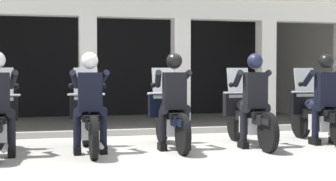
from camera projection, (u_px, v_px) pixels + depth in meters
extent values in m
plane|color=#A8A59E|center=(140.00, 130.00, 11.27)|extent=(80.00, 80.00, 0.00)
cube|color=black|center=(109.00, 66.00, 14.86)|extent=(10.94, 0.24, 2.84)
cube|color=silver|center=(135.00, 8.00, 10.76)|extent=(10.94, 0.36, 0.44)
cube|color=silver|center=(120.00, 5.00, 12.70)|extent=(10.94, 4.73, 0.16)
cube|color=silver|center=(315.00, 66.00, 14.06)|extent=(0.30, 4.73, 2.84)
cube|color=silver|center=(88.00, 75.00, 10.57)|extent=(0.35, 0.36, 2.40)
cube|color=silver|center=(180.00, 75.00, 11.05)|extent=(0.35, 0.36, 2.40)
cube|color=silver|center=(266.00, 75.00, 11.53)|extent=(0.35, 0.36, 2.40)
cube|color=#B7B5AD|center=(140.00, 132.00, 10.37)|extent=(10.54, 0.24, 0.12)
cylinder|color=black|center=(2.00, 130.00, 8.48)|extent=(0.09, 0.64, 0.64)
cube|color=black|center=(2.00, 117.00, 8.47)|extent=(0.14, 0.44, 0.08)
cylinder|color=silver|center=(1.00, 116.00, 8.41)|extent=(0.05, 0.24, 0.53)
cube|color=black|center=(1.00, 107.00, 8.35)|extent=(0.52, 0.16, 0.44)
sphere|color=silver|center=(1.00, 106.00, 8.44)|extent=(0.18, 0.18, 0.18)
cube|color=silver|center=(1.00, 84.00, 8.31)|extent=(0.40, 0.14, 0.54)
cylinder|color=silver|center=(0.00, 95.00, 8.24)|extent=(0.62, 0.04, 0.04)
cylinder|color=silver|center=(5.00, 148.00, 7.44)|extent=(0.07, 0.55, 0.07)
cylinder|color=black|center=(7.00, 113.00, 7.64)|extent=(0.26, 0.29, 0.17)
cylinder|color=black|center=(12.00, 132.00, 7.67)|extent=(0.12, 0.12, 0.53)
cube|color=black|center=(12.00, 153.00, 7.69)|extent=(0.11, 0.26, 0.12)
cylinder|color=black|center=(13.00, 80.00, 7.85)|extent=(0.19, 0.48, 0.31)
sphere|color=black|center=(16.00, 86.00, 8.06)|extent=(0.09, 0.09, 0.09)
cylinder|color=black|center=(85.00, 128.00, 8.80)|extent=(0.09, 0.64, 0.64)
cylinder|color=black|center=(94.00, 138.00, 7.44)|extent=(0.09, 0.64, 0.64)
cube|color=black|center=(85.00, 115.00, 8.79)|extent=(0.14, 0.44, 0.08)
cube|color=silver|center=(89.00, 129.00, 8.07)|extent=(0.28, 0.44, 0.28)
cube|color=black|center=(89.00, 121.00, 8.11)|extent=(0.18, 1.24, 0.16)
ellipsoid|color=#B2B2B7|center=(88.00, 109.00, 8.32)|extent=(0.26, 0.48, 0.22)
cube|color=black|center=(90.00, 118.00, 7.94)|extent=(0.24, 0.52, 0.10)
cube|color=black|center=(93.00, 125.00, 7.49)|extent=(0.16, 0.48, 0.10)
cylinder|color=silver|center=(86.00, 114.00, 8.73)|extent=(0.05, 0.24, 0.53)
cube|color=black|center=(86.00, 106.00, 8.67)|extent=(0.52, 0.16, 0.44)
sphere|color=silver|center=(85.00, 104.00, 8.76)|extent=(0.18, 0.18, 0.18)
cube|color=silver|center=(86.00, 84.00, 8.63)|extent=(0.40, 0.14, 0.54)
cylinder|color=silver|center=(86.00, 94.00, 8.56)|extent=(0.62, 0.04, 0.04)
cylinder|color=silver|center=(100.00, 145.00, 7.77)|extent=(0.07, 0.55, 0.07)
cube|color=black|center=(90.00, 92.00, 7.90)|extent=(0.36, 0.22, 0.60)
cube|color=#591414|center=(89.00, 90.00, 8.02)|extent=(0.05, 0.02, 0.32)
sphere|color=tan|center=(90.00, 62.00, 7.90)|extent=(0.21, 0.21, 0.21)
sphere|color=silver|center=(90.00, 60.00, 7.90)|extent=(0.26, 0.26, 0.26)
cylinder|color=black|center=(99.00, 112.00, 7.97)|extent=(0.26, 0.29, 0.17)
cylinder|color=black|center=(103.00, 129.00, 7.99)|extent=(0.12, 0.12, 0.53)
cube|color=black|center=(103.00, 150.00, 8.01)|extent=(0.11, 0.26, 0.12)
cylinder|color=black|center=(81.00, 112.00, 7.90)|extent=(0.26, 0.29, 0.17)
cylinder|color=black|center=(77.00, 130.00, 7.89)|extent=(0.12, 0.12, 0.53)
cube|color=black|center=(77.00, 151.00, 7.92)|extent=(0.11, 0.26, 0.12)
cylinder|color=black|center=(103.00, 79.00, 8.17)|extent=(0.19, 0.48, 0.31)
sphere|color=black|center=(103.00, 86.00, 8.39)|extent=(0.09, 0.09, 0.09)
cylinder|color=black|center=(75.00, 79.00, 8.06)|extent=(0.19, 0.48, 0.31)
sphere|color=black|center=(71.00, 86.00, 8.26)|extent=(0.09, 0.09, 0.09)
cylinder|color=black|center=(162.00, 125.00, 9.21)|extent=(0.09, 0.64, 0.64)
cylinder|color=black|center=(183.00, 134.00, 7.85)|extent=(0.09, 0.64, 0.64)
cube|color=black|center=(162.00, 113.00, 9.20)|extent=(0.14, 0.44, 0.08)
cube|color=silver|center=(172.00, 127.00, 8.48)|extent=(0.28, 0.44, 0.28)
cube|color=black|center=(171.00, 119.00, 8.52)|extent=(0.18, 1.24, 0.16)
ellipsoid|color=black|center=(168.00, 107.00, 8.73)|extent=(0.26, 0.48, 0.22)
cube|color=black|center=(174.00, 115.00, 8.34)|extent=(0.24, 0.52, 0.10)
cube|color=black|center=(182.00, 123.00, 7.90)|extent=(0.16, 0.48, 0.10)
cylinder|color=silver|center=(163.00, 112.00, 9.14)|extent=(0.05, 0.24, 0.53)
cube|color=black|center=(163.00, 104.00, 9.07)|extent=(0.52, 0.16, 0.44)
sphere|color=silver|center=(162.00, 103.00, 9.17)|extent=(0.18, 0.18, 0.18)
cube|color=silver|center=(164.00, 83.00, 9.04)|extent=(0.40, 0.14, 0.54)
cylinder|color=silver|center=(165.00, 93.00, 8.97)|extent=(0.62, 0.04, 0.04)
cylinder|color=silver|center=(185.00, 141.00, 8.17)|extent=(0.07, 0.55, 0.07)
cube|color=black|center=(175.00, 91.00, 8.31)|extent=(0.36, 0.22, 0.60)
cube|color=black|center=(173.00, 89.00, 8.42)|extent=(0.05, 0.02, 0.32)
sphere|color=#936B51|center=(174.00, 63.00, 8.31)|extent=(0.21, 0.21, 0.21)
sphere|color=black|center=(174.00, 61.00, 8.31)|extent=(0.26, 0.26, 0.26)
cylinder|color=black|center=(182.00, 110.00, 8.37)|extent=(0.26, 0.29, 0.17)
cylinder|color=black|center=(186.00, 126.00, 8.40)|extent=(0.12, 0.12, 0.53)
cube|color=black|center=(186.00, 146.00, 8.42)|extent=(0.11, 0.26, 0.12)
cylinder|color=black|center=(166.00, 110.00, 8.31)|extent=(0.26, 0.29, 0.17)
cylinder|color=black|center=(162.00, 127.00, 8.30)|extent=(0.12, 0.12, 0.53)
cube|color=black|center=(162.00, 147.00, 8.32)|extent=(0.11, 0.26, 0.12)
cylinder|color=black|center=(184.00, 79.00, 8.58)|extent=(0.19, 0.48, 0.31)
sphere|color=black|center=(183.00, 85.00, 8.79)|extent=(0.09, 0.09, 0.09)
cylinder|color=black|center=(158.00, 79.00, 8.47)|extent=(0.19, 0.48, 0.31)
sphere|color=black|center=(153.00, 85.00, 8.67)|extent=(0.09, 0.09, 0.09)
cylinder|color=black|center=(235.00, 124.00, 9.44)|extent=(0.09, 0.64, 0.64)
cylinder|color=black|center=(268.00, 133.00, 8.08)|extent=(0.09, 0.64, 0.64)
cube|color=black|center=(235.00, 112.00, 9.43)|extent=(0.14, 0.44, 0.08)
cube|color=silver|center=(251.00, 125.00, 8.71)|extent=(0.28, 0.44, 0.28)
cube|color=black|center=(250.00, 117.00, 8.75)|extent=(0.18, 1.24, 0.16)
ellipsoid|color=black|center=(245.00, 106.00, 8.96)|extent=(0.26, 0.48, 0.22)
cube|color=black|center=(255.00, 114.00, 8.58)|extent=(0.24, 0.52, 0.10)
cube|color=black|center=(266.00, 121.00, 8.13)|extent=(0.16, 0.48, 0.10)
cylinder|color=silver|center=(236.00, 111.00, 9.37)|extent=(0.05, 0.24, 0.53)
cube|color=black|center=(238.00, 103.00, 9.31)|extent=(0.52, 0.16, 0.44)
sphere|color=silver|center=(236.00, 102.00, 9.41)|extent=(0.18, 0.18, 0.18)
cube|color=silver|center=(238.00, 83.00, 9.28)|extent=(0.40, 0.14, 0.54)
cylinder|color=silver|center=(240.00, 93.00, 9.20)|extent=(0.62, 0.04, 0.04)
cylinder|color=silver|center=(267.00, 139.00, 8.41)|extent=(0.07, 0.55, 0.07)
cube|color=black|center=(255.00, 90.00, 8.54)|extent=(0.36, 0.22, 0.60)
cube|color=#591414|center=(252.00, 89.00, 8.66)|extent=(0.05, 0.02, 0.32)
sphere|color=tan|center=(255.00, 63.00, 8.54)|extent=(0.21, 0.21, 0.21)
sphere|color=#191E38|center=(255.00, 61.00, 8.54)|extent=(0.26, 0.26, 0.26)
cylinder|color=black|center=(262.00, 109.00, 8.61)|extent=(0.26, 0.29, 0.17)
cylinder|color=black|center=(266.00, 125.00, 8.63)|extent=(0.12, 0.12, 0.53)
cube|color=black|center=(265.00, 144.00, 8.66)|extent=(0.11, 0.26, 0.12)
cylinder|color=black|center=(247.00, 109.00, 8.54)|extent=(0.26, 0.29, 0.17)
cylinder|color=black|center=(243.00, 125.00, 8.54)|extent=(0.12, 0.12, 0.53)
cube|color=black|center=(243.00, 145.00, 8.56)|extent=(0.11, 0.26, 0.12)
cylinder|color=black|center=(262.00, 79.00, 8.81)|extent=(0.19, 0.48, 0.31)
sphere|color=black|center=(259.00, 85.00, 9.03)|extent=(0.09, 0.09, 0.09)
cylinder|color=black|center=(238.00, 79.00, 8.70)|extent=(0.19, 0.48, 0.31)
sphere|color=black|center=(231.00, 85.00, 8.90)|extent=(0.09, 0.09, 0.09)
cylinder|color=black|center=(301.00, 121.00, 9.84)|extent=(0.09, 0.64, 0.64)
cube|color=black|center=(301.00, 111.00, 9.83)|extent=(0.14, 0.44, 0.08)
cube|color=silver|center=(322.00, 123.00, 9.11)|extent=(0.28, 0.44, 0.28)
cube|color=black|center=(320.00, 115.00, 9.15)|extent=(0.18, 1.24, 0.16)
ellipsoid|color=#1E2338|center=(314.00, 104.00, 9.36)|extent=(0.26, 0.48, 0.22)
cube|color=black|center=(326.00, 112.00, 8.98)|extent=(0.24, 0.52, 0.10)
cylinder|color=silver|center=(302.00, 109.00, 9.77)|extent=(0.05, 0.24, 0.53)
cube|color=black|center=(304.00, 102.00, 9.71)|extent=(0.52, 0.16, 0.44)
sphere|color=silver|center=(301.00, 101.00, 9.80)|extent=(0.18, 0.18, 0.18)
cube|color=silver|center=(305.00, 82.00, 9.67)|extent=(0.40, 0.14, 0.54)
cylinder|color=silver|center=(307.00, 92.00, 9.60)|extent=(0.62, 0.04, 0.04)
cube|color=black|center=(327.00, 89.00, 8.94)|extent=(0.36, 0.22, 0.60)
cube|color=#14193F|center=(323.00, 88.00, 9.06)|extent=(0.05, 0.02, 0.32)
sphere|color=tan|center=(326.00, 63.00, 8.94)|extent=(0.21, 0.21, 0.21)
sphere|color=black|center=(326.00, 62.00, 8.94)|extent=(0.26, 0.26, 0.26)
cylinder|color=black|center=(333.00, 107.00, 9.01)|extent=(0.26, 0.29, 0.17)
cylinder|color=black|center=(336.00, 122.00, 9.03)|extent=(0.12, 0.12, 0.53)
cube|color=black|center=(335.00, 141.00, 9.05)|extent=(0.11, 0.26, 0.12)
cylinder|color=black|center=(318.00, 107.00, 8.94)|extent=(0.26, 0.29, 0.17)
cylinder|color=black|center=(315.00, 123.00, 8.93)|extent=(0.12, 0.12, 0.53)
cube|color=black|center=(315.00, 141.00, 8.96)|extent=(0.11, 0.26, 0.12)
cylinder|color=black|center=(331.00, 78.00, 9.21)|extent=(0.19, 0.48, 0.31)
sphere|color=black|center=(326.00, 84.00, 9.43)|extent=(0.09, 0.09, 0.09)
cylinder|color=black|center=(309.00, 78.00, 9.10)|extent=(0.19, 0.48, 0.31)
sphere|color=black|center=(301.00, 84.00, 9.30)|extent=(0.09, 0.09, 0.09)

